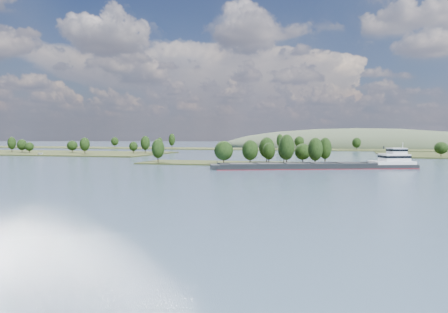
% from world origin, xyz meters
% --- Properties ---
extents(ground, '(1800.00, 1800.00, 0.00)m').
position_xyz_m(ground, '(0.00, 120.00, 0.00)').
color(ground, '#3E566B').
rests_on(ground, ground).
extents(tree_island, '(100.00, 31.25, 14.80)m').
position_xyz_m(tree_island, '(6.37, 178.66, 4.09)').
color(tree_island, '#2A3216').
rests_on(tree_island, ground).
extents(back_shoreline, '(900.00, 60.00, 16.27)m').
position_xyz_m(back_shoreline, '(9.19, 399.91, 0.80)').
color(back_shoreline, '#2A3216').
rests_on(back_shoreline, ground).
extents(hill_west, '(320.00, 160.00, 44.00)m').
position_xyz_m(hill_west, '(60.00, 500.00, 0.00)').
color(hill_west, '#3A4630').
rests_on(hill_west, ground).
extents(cargo_barge, '(83.56, 40.16, 11.58)m').
position_xyz_m(cargo_barge, '(40.62, 161.96, 1.46)').
color(cargo_barge, black).
rests_on(cargo_barge, ground).
extents(motorboat, '(5.90, 4.00, 2.13)m').
position_xyz_m(motorboat, '(-151.70, 227.80, 1.07)').
color(motorboat, silver).
rests_on(motorboat, ground).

